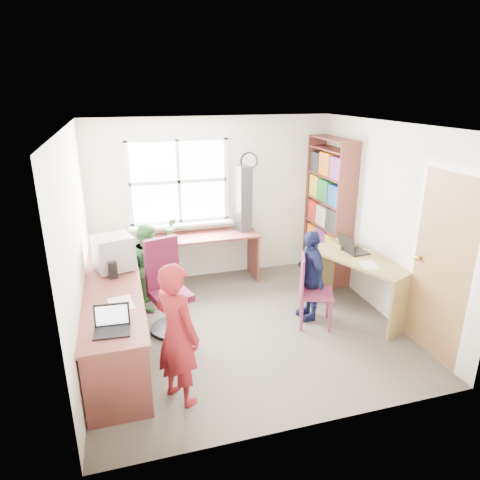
{
  "coord_description": "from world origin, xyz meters",
  "views": [
    {
      "loc": [
        -1.34,
        -4.37,
        2.76
      ],
      "look_at": [
        0.0,
        0.25,
        1.05
      ],
      "focal_mm": 32.0,
      "sensor_mm": 36.0,
      "label": 1
    }
  ],
  "objects": [
    {
      "name": "room",
      "position": [
        0.01,
        0.1,
        1.22
      ],
      "size": [
        3.64,
        3.44,
        2.44
      ],
      "color": "#463E37",
      "rests_on": "ground"
    },
    {
      "name": "l_desk",
      "position": [
        -1.31,
        -0.28,
        0.46
      ],
      "size": [
        2.38,
        2.95,
        0.75
      ],
      "color": "brown",
      "rests_on": "ground"
    },
    {
      "name": "right_desk",
      "position": [
        1.5,
        -0.04,
        0.56
      ],
      "size": [
        1.08,
        1.47,
        0.77
      ],
      "rotation": [
        0.0,
        0.0,
        0.39
      ],
      "color": "#98864C",
      "rests_on": "ground"
    },
    {
      "name": "bookshelf",
      "position": [
        1.65,
        1.19,
        1.0
      ],
      "size": [
        0.3,
        1.02,
        2.1
      ],
      "color": "brown",
      "rests_on": "ground"
    },
    {
      "name": "swivel_chair",
      "position": [
        -0.89,
        0.25,
        0.48
      ],
      "size": [
        0.65,
        0.65,
        1.12
      ],
      "rotation": [
        0.0,
        0.0,
        0.3
      ],
      "color": "black",
      "rests_on": "ground"
    },
    {
      "name": "wooden_chair",
      "position": [
        0.78,
        -0.13,
        0.49
      ],
      "size": [
        0.51,
        0.51,
        0.9
      ],
      "rotation": [
        0.0,
        0.0,
        -0.39
      ],
      "color": "#762748",
      "rests_on": "ground"
    },
    {
      "name": "crt_monitor",
      "position": [
        -1.46,
        0.47,
        0.96
      ],
      "size": [
        0.5,
        0.47,
        0.41
      ],
      "rotation": [
        0.0,
        0.0,
        0.28
      ],
      "color": "#A1A2A5",
      "rests_on": "l_desk"
    },
    {
      "name": "laptop_left",
      "position": [
        -1.5,
        -0.9,
        0.8
      ],
      "size": [
        0.33,
        0.28,
        0.21
      ],
      "rotation": [
        0.0,
        0.0,
        -0.06
      ],
      "color": "black",
      "rests_on": "l_desk"
    },
    {
      "name": "laptop_right",
      "position": [
        1.47,
        0.16,
        0.83
      ],
      "size": [
        0.31,
        0.37,
        0.24
      ],
      "rotation": [
        0.0,
        0.0,
        1.64
      ],
      "color": "black",
      "rests_on": "right_desk"
    },
    {
      "name": "speaker_a",
      "position": [
        -1.49,
        0.24,
        0.85
      ],
      "size": [
        0.11,
        0.11,
        0.19
      ],
      "rotation": [
        0.0,
        0.0,
        0.11
      ],
      "color": "black",
      "rests_on": "l_desk"
    },
    {
      "name": "speaker_b",
      "position": [
        -1.51,
        0.85,
        0.83
      ],
      "size": [
        0.1,
        0.1,
        0.17
      ],
      "rotation": [
        0.0,
        0.0,
        -0.18
      ],
      "color": "black",
      "rests_on": "l_desk"
    },
    {
      "name": "cd_tower",
      "position": [
        0.41,
        1.46,
        1.23
      ],
      "size": [
        0.23,
        0.21,
        0.96
      ],
      "rotation": [
        0.0,
        0.0,
        0.25
      ],
      "color": "black",
      "rests_on": "l_desk"
    },
    {
      "name": "game_box",
      "position": [
        1.49,
        0.41,
        0.8
      ],
      "size": [
        0.33,
        0.33,
        0.06
      ],
      "rotation": [
        0.0,
        0.0,
        0.11
      ],
      "color": "red",
      "rests_on": "right_desk"
    },
    {
      "name": "paper_a",
      "position": [
        -1.42,
        -0.42,
        0.75
      ],
      "size": [
        0.27,
        0.35,
        0.0
      ],
      "rotation": [
        0.0,
        0.0,
        0.16
      ],
      "color": "beige",
      "rests_on": "l_desk"
    },
    {
      "name": "paper_b",
      "position": [
        1.45,
        -0.29,
        0.77
      ],
      "size": [
        0.25,
        0.31,
        0.0
      ],
      "rotation": [
        0.0,
        0.0,
        -0.27
      ],
      "color": "beige",
      "rests_on": "right_desk"
    },
    {
      "name": "potted_plant",
      "position": [
        -0.67,
        1.48,
        0.89
      ],
      "size": [
        0.16,
        0.14,
        0.27
      ],
      "primitive_type": "imported",
      "rotation": [
        0.0,
        0.0,
        -0.11
      ],
      "color": "#2B6C34",
      "rests_on": "l_desk"
    },
    {
      "name": "person_red",
      "position": [
        -0.96,
        -1.03,
        0.69
      ],
      "size": [
        0.55,
        0.6,
        1.38
      ],
      "primitive_type": "imported",
      "rotation": [
        0.0,
        0.0,
        2.16
      ],
      "color": "maroon",
      "rests_on": "ground"
    },
    {
      "name": "person_green",
      "position": [
        -1.03,
        0.94,
        0.57
      ],
      "size": [
        0.54,
        0.63,
        1.14
      ],
      "primitive_type": "imported",
      "rotation": [
        0.0,
        0.0,
        1.36
      ],
      "color": "#347930",
      "rests_on": "ground"
    },
    {
      "name": "person_navy",
      "position": [
        0.84,
        0.03,
        0.58
      ],
      "size": [
        0.31,
        0.69,
        1.16
      ],
      "primitive_type": "imported",
      "rotation": [
        0.0,
        0.0,
        -1.61
      ],
      "color": "#161B44",
      "rests_on": "ground"
    }
  ]
}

